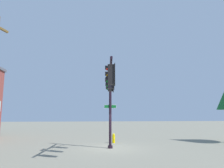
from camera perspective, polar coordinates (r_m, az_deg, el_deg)
name	(u,v)px	position (r m, az deg, el deg)	size (l,w,h in m)	color
ground_plane	(110,148)	(16.01, -0.50, -17.51)	(120.00, 120.00, 0.00)	gray
signal_pole_assembly	(110,88)	(13.66, -0.49, -1.14)	(5.83, 1.26, 6.20)	black
fire_hydrant	(114,138)	(18.78, 0.46, -14.91)	(0.33, 0.24, 0.83)	#E6C302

